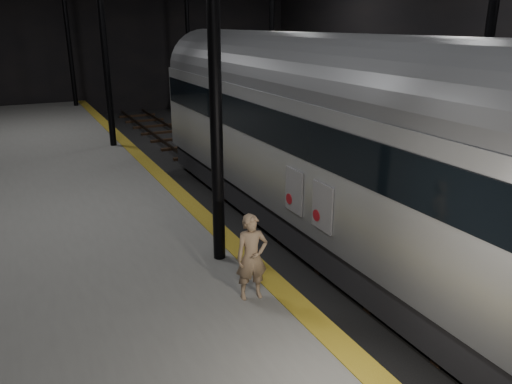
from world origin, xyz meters
TOP-DOWN VIEW (x-y plane):
  - ground at (0.00, 0.00)m, footprint 44.00×44.00m
  - platform_left at (-7.50, 0.00)m, footprint 9.00×43.80m
  - platform_right at (7.50, 0.00)m, footprint 9.00×43.80m
  - tactile_strip at (-3.25, 0.00)m, footprint 0.50×43.80m
  - track at (0.00, 0.00)m, footprint 2.40×43.00m
  - train at (-0.00, -3.60)m, footprint 3.14×20.98m
  - woman at (-3.89, -5.84)m, footprint 0.66×0.49m

SIDE VIEW (x-z plane):
  - ground at x=0.00m, z-range 0.00..0.00m
  - track at x=0.00m, z-range -0.05..0.19m
  - platform_left at x=-7.50m, z-range 0.00..1.00m
  - platform_right at x=7.50m, z-range 0.00..1.00m
  - tactile_strip at x=-3.25m, z-range 1.00..1.01m
  - woman at x=-3.89m, z-range 1.00..2.68m
  - train at x=0.00m, z-range 0.32..5.93m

